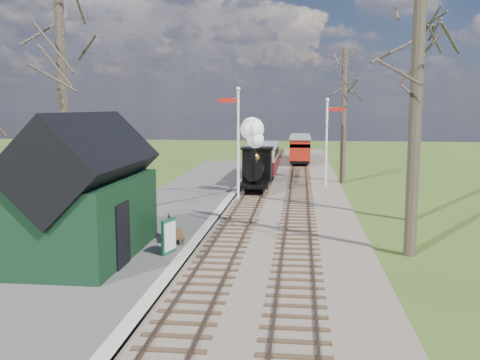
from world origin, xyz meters
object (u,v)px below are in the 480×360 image
(red_carriage_a, at_px, (300,150))
(person, at_px, (142,220))
(coach, at_px, (263,159))
(red_carriage_b, at_px, (300,146))
(sign_board, at_px, (169,236))
(semaphore_far, at_px, (328,135))
(bench, at_px, (173,230))
(locomotive, at_px, (256,160))
(semaphore_near, at_px, (237,135))
(station_shed, at_px, (87,195))

(red_carriage_a, xyz_separation_m, person, (-5.84, -28.43, -0.44))
(coach, distance_m, person, 18.94)
(red_carriage_b, bearing_deg, sign_board, -96.89)
(semaphore_far, height_order, person, semaphore_far)
(red_carriage_b, bearing_deg, bench, -97.68)
(locomotive, xyz_separation_m, red_carriage_a, (2.61, 15.84, -0.65))
(semaphore_near, height_order, semaphore_far, semaphore_near)
(station_shed, xyz_separation_m, coach, (4.30, 21.11, -0.78))
(semaphore_near, height_order, locomotive, semaphore_near)
(sign_board, bearing_deg, coach, 85.20)
(semaphore_far, xyz_separation_m, sign_board, (-6.10, -17.41, -2.55))
(semaphore_near, distance_m, bench, 10.23)
(semaphore_far, xyz_separation_m, coach, (-4.37, 3.11, -1.87))
(red_carriage_b, bearing_deg, semaphore_far, -84.49)
(red_carriage_a, height_order, red_carriage_b, same)
(semaphore_near, xyz_separation_m, coach, (0.77, 9.11, -2.14))
(coach, relative_size, sign_board, 5.86)
(red_carriage_b, relative_size, person, 3.15)
(station_shed, xyz_separation_m, semaphore_far, (8.67, 18.00, 1.08))
(person, bearing_deg, semaphore_far, -12.53)
(sign_board, relative_size, person, 0.82)
(sign_board, height_order, bench, sign_board)
(semaphore_far, relative_size, bench, 3.47)
(semaphore_far, bearing_deg, red_carriage_b, 95.51)
(red_carriage_b, bearing_deg, red_carriage_a, -90.00)
(semaphore_far, height_order, locomotive, semaphore_far)
(station_shed, bearing_deg, semaphore_far, 64.28)
(semaphore_near, distance_m, person, 10.22)
(semaphore_far, bearing_deg, bench, -112.08)
(semaphore_far, distance_m, red_carriage_a, 13.15)
(coach, bearing_deg, semaphore_far, -35.39)
(red_carriage_b, bearing_deg, semaphore_near, -97.87)
(red_carriage_a, relative_size, bench, 2.79)
(semaphore_near, xyz_separation_m, sign_board, (-0.95, -11.41, -2.82))
(semaphore_far, bearing_deg, person, -116.09)
(semaphore_near, distance_m, red_carriage_b, 24.72)
(semaphore_far, relative_size, coach, 0.82)
(coach, bearing_deg, person, -99.85)
(semaphore_far, relative_size, red_carriage_a, 1.24)
(coach, bearing_deg, bench, -96.06)
(coach, height_order, sign_board, coach)
(semaphore_far, distance_m, sign_board, 18.62)
(coach, relative_size, bench, 4.24)
(bench, bearing_deg, coach, 83.94)
(semaphore_near, relative_size, locomotive, 1.42)
(sign_board, distance_m, person, 2.41)
(locomotive, height_order, person, locomotive)
(red_carriage_b, bearing_deg, station_shed, -100.73)
(locomotive, relative_size, sign_board, 3.66)
(locomotive, bearing_deg, bench, -98.85)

